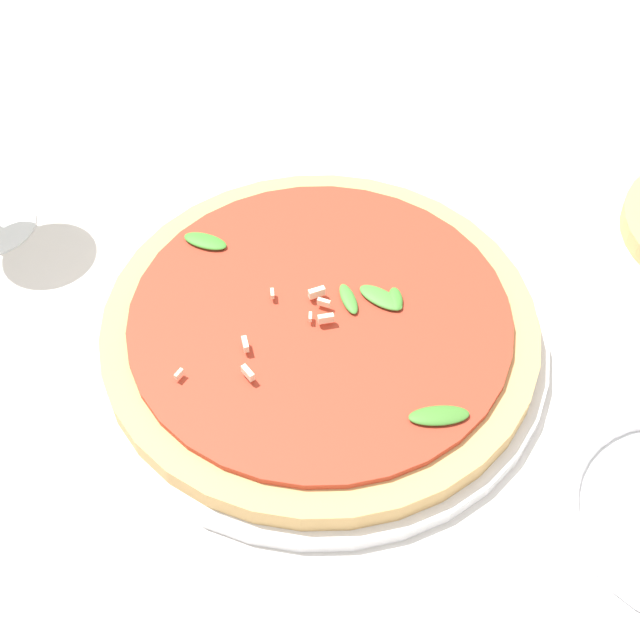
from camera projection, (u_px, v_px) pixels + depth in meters
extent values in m
plane|color=silver|center=(290.00, 380.00, 0.71)|extent=(6.00, 6.00, 0.00)
cylinder|color=white|center=(320.00, 339.00, 0.72)|extent=(0.37, 0.37, 0.01)
cylinder|color=tan|center=(320.00, 327.00, 0.71)|extent=(0.35, 0.35, 0.02)
cylinder|color=#B73823|center=(320.00, 318.00, 0.70)|extent=(0.30, 0.30, 0.01)
ellipsoid|color=#427F2E|center=(439.00, 416.00, 0.64)|extent=(0.02, 0.04, 0.01)
ellipsoid|color=#478B35|center=(349.00, 299.00, 0.71)|extent=(0.03, 0.02, 0.01)
ellipsoid|color=#498C37|center=(381.00, 298.00, 0.71)|extent=(0.04, 0.04, 0.01)
ellipsoid|color=#418E30|center=(205.00, 241.00, 0.75)|extent=(0.03, 0.04, 0.01)
ellipsoid|color=#428931|center=(396.00, 299.00, 0.71)|extent=(0.03, 0.01, 0.01)
cube|color=beige|center=(179.00, 374.00, 0.66)|extent=(0.01, 0.01, 0.00)
cube|color=beige|center=(310.00, 317.00, 0.69)|extent=(0.01, 0.00, 0.00)
cube|color=beige|center=(272.00, 293.00, 0.71)|extent=(0.01, 0.00, 0.00)
cube|color=beige|center=(324.00, 303.00, 0.70)|extent=(0.01, 0.01, 0.01)
cube|color=beige|center=(326.00, 318.00, 0.69)|extent=(0.01, 0.01, 0.01)
cube|color=beige|center=(317.00, 292.00, 0.71)|extent=(0.01, 0.01, 0.01)
cube|color=beige|center=(245.00, 344.00, 0.67)|extent=(0.01, 0.01, 0.01)
cube|color=beige|center=(248.00, 373.00, 0.66)|extent=(0.01, 0.01, 0.01)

